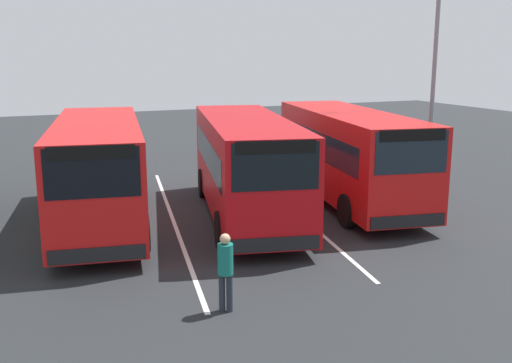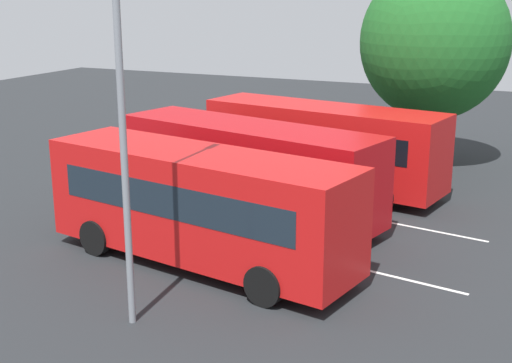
% 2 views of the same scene
% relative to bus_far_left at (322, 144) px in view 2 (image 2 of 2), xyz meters
% --- Properties ---
extents(ground_plane, '(69.16, 69.16, 0.00)m').
position_rel_bus_far_left_xyz_m(ground_plane, '(0.44, 4.21, -1.76)').
color(ground_plane, '#232628').
extents(bus_far_left, '(9.45, 3.97, 3.18)m').
position_rel_bus_far_left_xyz_m(bus_far_left, '(0.00, 0.00, 0.00)').
color(bus_far_left, red).
rests_on(bus_far_left, ground).
extents(bus_center_left, '(9.47, 4.49, 3.18)m').
position_rel_bus_far_left_xyz_m(bus_center_left, '(1.01, 4.43, 0.00)').
color(bus_center_left, '#B70C11').
rests_on(bus_center_left, ground).
extents(bus_center_right, '(9.46, 4.07, 3.18)m').
position_rel_bus_far_left_xyz_m(bus_center_right, '(0.60, 8.47, 0.00)').
color(bus_center_right, red).
rests_on(bus_center_right, ground).
extents(pedestrian, '(0.44, 0.44, 1.67)m').
position_rel_bus_far_left_xyz_m(pedestrian, '(7.37, 1.35, -0.78)').
color(pedestrian, '#232833').
rests_on(pedestrian, ground).
extents(street_lamp, '(0.22, 2.51, 7.69)m').
position_rel_bus_far_left_xyz_m(street_lamp, '(0.32, 11.94, 2.68)').
color(street_lamp, gray).
rests_on(street_lamp, ground).
extents(depot_tree, '(6.23, 5.60, 8.49)m').
position_rel_bus_far_left_xyz_m(depot_tree, '(-2.81, -5.82, 3.45)').
color(depot_tree, '#4C3823').
rests_on(depot_tree, ground).
extents(lane_stripe_outer_left, '(13.93, 2.51, 0.01)m').
position_rel_bus_far_left_xyz_m(lane_stripe_outer_left, '(0.44, 2.14, -1.75)').
color(lane_stripe_outer_left, silver).
rests_on(lane_stripe_outer_left, ground).
extents(lane_stripe_inner_left, '(13.93, 2.51, 0.01)m').
position_rel_bus_far_left_xyz_m(lane_stripe_inner_left, '(0.44, 6.28, -1.75)').
color(lane_stripe_inner_left, silver).
rests_on(lane_stripe_inner_left, ground).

